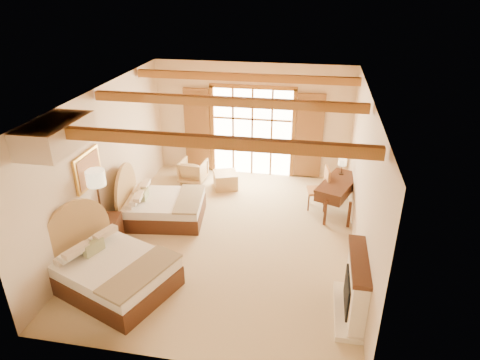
% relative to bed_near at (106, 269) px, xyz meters
% --- Properties ---
extents(floor, '(7.00, 7.00, 0.00)m').
position_rel_bed_near_xyz_m(floor, '(1.85, 2.09, -0.41)').
color(floor, tan).
rests_on(floor, ground).
extents(wall_back, '(5.50, 0.00, 5.50)m').
position_rel_bed_near_xyz_m(wall_back, '(1.85, 5.59, 1.19)').
color(wall_back, beige).
rests_on(wall_back, ground).
extents(wall_left, '(0.00, 7.00, 7.00)m').
position_rel_bed_near_xyz_m(wall_left, '(-0.90, 2.09, 1.19)').
color(wall_left, beige).
rests_on(wall_left, ground).
extents(wall_right, '(0.00, 7.00, 7.00)m').
position_rel_bed_near_xyz_m(wall_right, '(4.60, 2.09, 1.19)').
color(wall_right, beige).
rests_on(wall_right, ground).
extents(ceiling, '(7.00, 7.00, 0.00)m').
position_rel_bed_near_xyz_m(ceiling, '(1.85, 2.09, 2.79)').
color(ceiling, '#B87B40').
rests_on(ceiling, ground).
extents(ceiling_beams, '(5.39, 4.60, 0.18)m').
position_rel_bed_near_xyz_m(ceiling_beams, '(1.85, 2.09, 2.67)').
color(ceiling_beams, '#965620').
rests_on(ceiling_beams, ceiling).
extents(french_doors, '(3.95, 0.08, 2.60)m').
position_rel_bed_near_xyz_m(french_doors, '(1.85, 5.53, 0.84)').
color(french_doors, white).
rests_on(french_doors, ground).
extents(fireplace, '(0.46, 1.40, 1.16)m').
position_rel_bed_near_xyz_m(fireplace, '(4.45, 0.09, 0.11)').
color(fireplace, beige).
rests_on(fireplace, ground).
extents(painting, '(0.06, 0.95, 0.75)m').
position_rel_bed_near_xyz_m(painting, '(-0.86, 1.34, 1.34)').
color(painting, gold).
rests_on(painting, wall_left).
extents(canopy_valance, '(0.70, 1.40, 0.45)m').
position_rel_bed_near_xyz_m(canopy_valance, '(-0.55, 0.09, 2.54)').
color(canopy_valance, beige).
rests_on(canopy_valance, ceiling).
extents(bed_near, '(2.57, 2.18, 1.34)m').
position_rel_bed_near_xyz_m(bed_near, '(0.00, 0.00, 0.00)').
color(bed_near, '#4B2514').
rests_on(bed_near, floor).
extents(bed_far, '(2.01, 1.61, 1.21)m').
position_rel_bed_near_xyz_m(bed_far, '(0.06, 2.54, -0.04)').
color(bed_far, '#4B2514').
rests_on(bed_far, floor).
extents(nightstand, '(0.62, 0.62, 0.64)m').
position_rel_bed_near_xyz_m(nightstand, '(-0.65, 1.36, -0.09)').
color(nightstand, '#4B2514').
rests_on(nightstand, floor).
extents(floor_lamp, '(0.38, 0.38, 1.79)m').
position_rel_bed_near_xyz_m(floor_lamp, '(-0.65, 1.23, 1.12)').
color(floor_lamp, '#322018').
rests_on(floor_lamp, floor).
extents(armchair, '(0.75, 0.76, 0.64)m').
position_rel_bed_near_xyz_m(armchair, '(0.31, 4.68, -0.09)').
color(armchair, tan).
rests_on(armchair, floor).
extents(ottoman, '(0.78, 0.78, 0.44)m').
position_rel_bed_near_xyz_m(ottoman, '(1.29, 4.46, -0.19)').
color(ottoman, '#A2844E').
rests_on(ottoman, floor).
extents(desk, '(1.15, 1.65, 0.82)m').
position_rel_bed_near_xyz_m(desk, '(4.24, 3.67, 0.03)').
color(desk, '#4B2514').
rests_on(desk, floor).
extents(desk_chair, '(0.55, 0.55, 1.08)m').
position_rel_bed_near_xyz_m(desk_chair, '(3.79, 3.76, -0.07)').
color(desk_chair, '#B26F39').
rests_on(desk_chair, floor).
extents(desk_lamp, '(0.20, 0.20, 0.41)m').
position_rel_bed_near_xyz_m(desk_lamp, '(4.32, 4.11, 0.72)').
color(desk_lamp, '#322018').
rests_on(desk_lamp, desk).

